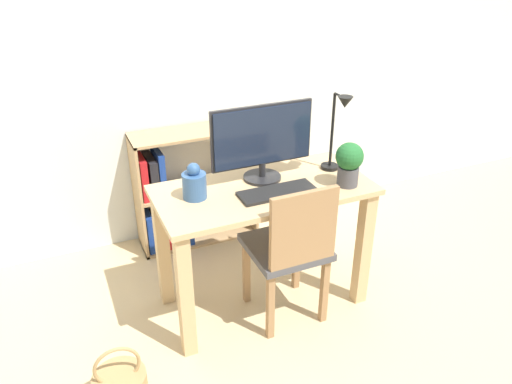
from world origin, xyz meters
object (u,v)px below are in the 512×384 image
monitor (262,139)px  chair (291,247)px  potted_plant (349,162)px  desk_lamp (338,126)px  keyboard (277,192)px  bookshelf (177,198)px  vase (194,184)px

monitor → chair: size_ratio=0.66×
monitor → potted_plant: (0.38, -0.25, -0.10)m
desk_lamp → keyboard: bearing=-165.7°
potted_plant → bookshelf: 1.30m
bookshelf → vase: bearing=-96.9°
monitor → desk_lamp: bearing=-12.4°
monitor → vase: (-0.40, -0.07, -0.15)m
potted_plant → vase: bearing=166.6°
monitor → vase: size_ratio=2.98×
vase → monitor: bearing=9.4°
desk_lamp → potted_plant: bearing=-98.4°
desk_lamp → bookshelf: desk_lamp is taller
keyboard → desk_lamp: 0.49m
keyboard → chair: (0.04, -0.10, -0.28)m
vase → potted_plant: 0.80m
keyboard → vase: (-0.40, 0.13, 0.07)m
keyboard → vase: vase is taller
monitor → desk_lamp: desk_lamp is taller
chair → bookshelf: bearing=113.4°
potted_plant → keyboard: bearing=171.0°
monitor → potted_plant: monitor is taller
potted_plant → chair: potted_plant is taller
chair → keyboard: bearing=113.4°
keyboard → desk_lamp: size_ratio=0.91×
vase → potted_plant: size_ratio=0.80×
monitor → bookshelf: size_ratio=0.70×
monitor → desk_lamp: 0.42m
keyboard → vase: bearing=162.5°
keyboard → chair: size_ratio=0.47×
vase → potted_plant: potted_plant is taller
vase → chair: bearing=-27.8°
monitor → potted_plant: 0.47m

